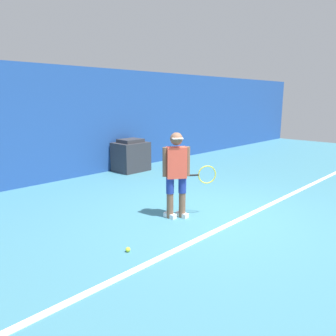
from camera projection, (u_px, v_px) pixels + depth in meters
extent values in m
plane|color=teal|center=(214.00, 217.00, 5.86)|extent=(24.00, 24.00, 0.00)
cube|color=#234C99|center=(76.00, 123.00, 8.62)|extent=(24.00, 0.10, 2.90)
cube|color=white|center=(233.00, 223.00, 5.59)|extent=(21.60, 0.10, 0.01)
cylinder|color=brown|center=(170.00, 206.00, 5.80)|extent=(0.12, 0.12, 0.45)
cylinder|color=navy|center=(170.00, 186.00, 5.72)|extent=(0.14, 0.14, 0.28)
cube|color=white|center=(170.00, 216.00, 5.84)|extent=(0.10, 0.24, 0.08)
cylinder|color=brown|center=(182.00, 205.00, 5.84)|extent=(0.12, 0.12, 0.45)
cylinder|color=navy|center=(182.00, 185.00, 5.76)|extent=(0.14, 0.14, 0.28)
cube|color=white|center=(182.00, 215.00, 5.88)|extent=(0.10, 0.24, 0.08)
cube|color=#E54C38|center=(176.00, 162.00, 5.66)|extent=(0.39, 0.36, 0.54)
sphere|color=brown|center=(176.00, 139.00, 5.57)|extent=(0.22, 0.22, 0.22)
cube|color=white|center=(178.00, 138.00, 5.47)|extent=(0.22, 0.20, 0.02)
cylinder|color=brown|center=(165.00, 162.00, 5.62)|extent=(0.09, 0.09, 0.51)
cylinder|color=brown|center=(187.00, 161.00, 5.69)|extent=(0.09, 0.09, 0.51)
cylinder|color=black|center=(193.00, 175.00, 5.76)|extent=(0.19, 0.15, 0.03)
torus|color=yellow|center=(207.00, 175.00, 5.80)|extent=(0.28, 0.21, 0.33)
sphere|color=#D1E533|center=(128.00, 250.00, 4.54)|extent=(0.07, 0.07, 0.07)
cube|color=#333338|center=(131.00, 157.00, 9.53)|extent=(0.93, 0.74, 0.84)
cube|color=#333338|center=(131.00, 141.00, 9.43)|extent=(0.65, 0.52, 0.10)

